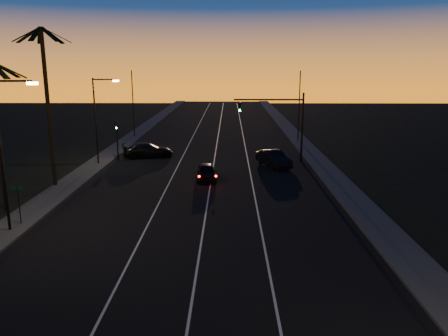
{
  "coord_description": "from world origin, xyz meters",
  "views": [
    {
      "loc": [
        2.06,
        -4.28,
        9.72
      ],
      "look_at": [
        1.72,
        23.38,
        3.16
      ],
      "focal_mm": 35.0,
      "sensor_mm": 36.0,
      "label": 1
    }
  ],
  "objects_px": {
    "signal_mast": "(279,115)",
    "right_car": "(274,159)",
    "lead_car": "(206,172)",
    "cross_car": "(148,150)"
  },
  "relations": [
    {
      "from": "lead_car",
      "to": "right_car",
      "type": "xyz_separation_m",
      "value": [
        6.32,
        5.08,
        0.1
      ]
    },
    {
      "from": "lead_car",
      "to": "cross_car",
      "type": "relative_size",
      "value": 0.8
    },
    {
      "from": "lead_car",
      "to": "signal_mast",
      "type": "bearing_deg",
      "value": 47.39
    },
    {
      "from": "signal_mast",
      "to": "right_car",
      "type": "relative_size",
      "value": 1.41
    },
    {
      "from": "lead_car",
      "to": "cross_car",
      "type": "xyz_separation_m",
      "value": [
        -6.78,
        9.24,
        0.09
      ]
    },
    {
      "from": "lead_car",
      "to": "cross_car",
      "type": "distance_m",
      "value": 11.46
    },
    {
      "from": "signal_mast",
      "to": "right_car",
      "type": "bearing_deg",
      "value": -105.77
    },
    {
      "from": "signal_mast",
      "to": "lead_car",
      "type": "distance_m",
      "value": 11.19
    },
    {
      "from": "right_car",
      "to": "cross_car",
      "type": "bearing_deg",
      "value": 162.36
    },
    {
      "from": "lead_car",
      "to": "right_car",
      "type": "height_order",
      "value": "right_car"
    }
  ]
}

